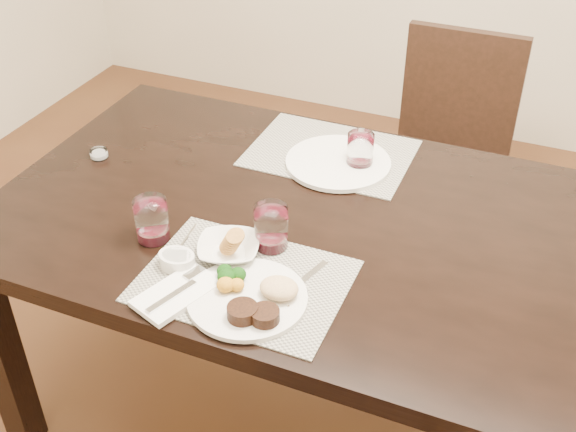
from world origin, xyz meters
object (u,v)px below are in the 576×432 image
at_px(chair_far, 448,145).
at_px(steak_knife, 297,295).
at_px(dinner_plate, 252,297).
at_px(far_plate, 338,162).
at_px(cracker_bowl, 228,248).
at_px(wine_glass_near, 271,229).

relative_size(chair_far, steak_knife, 4.32).
relative_size(chair_far, dinner_plate, 3.40).
distance_m(dinner_plate, far_plate, 0.61).
bearing_deg(steak_knife, dinner_plate, -129.31).
height_order(chair_far, dinner_plate, chair_far).
height_order(chair_far, cracker_bowl, chair_far).
distance_m(cracker_bowl, wine_glass_near, 0.11).
bearing_deg(steak_knife, cracker_bowl, 176.72).
distance_m(chair_far, steak_knife, 1.26).
height_order(dinner_plate, steak_knife, dinner_plate).
xyz_separation_m(steak_knife, wine_glass_near, (-0.12, 0.15, 0.04)).
relative_size(dinner_plate, far_plate, 0.89).
bearing_deg(wine_glass_near, chair_far, 78.50).
xyz_separation_m(dinner_plate, wine_glass_near, (-0.04, 0.20, 0.03)).
relative_size(steak_knife, wine_glass_near, 1.88).
xyz_separation_m(chair_far, steak_knife, (-0.10, -1.23, 0.26)).
distance_m(chair_far, dinner_plate, 1.33).
xyz_separation_m(dinner_plate, steak_knife, (0.08, 0.06, -0.01)).
distance_m(dinner_plate, wine_glass_near, 0.21).
relative_size(chair_far, far_plate, 3.03).
distance_m(chair_far, far_plate, 0.75).
distance_m(steak_knife, wine_glass_near, 0.20).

